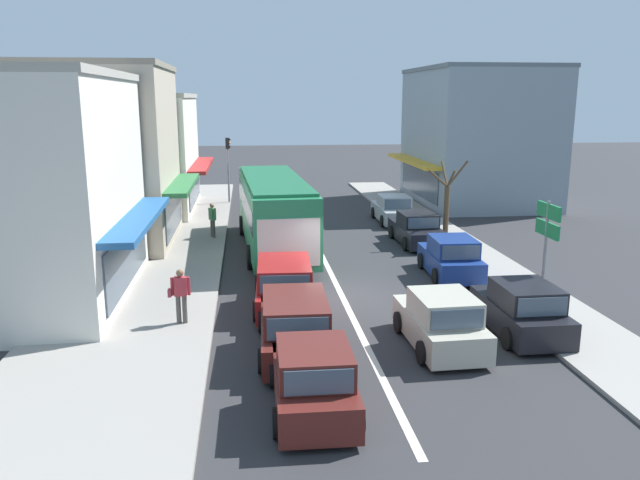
# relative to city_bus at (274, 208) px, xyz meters

# --- Properties ---
(ground_plane) EXTENTS (140.00, 140.00, 0.00)m
(ground_plane) POSITION_rel_city_bus_xyz_m (1.98, -6.93, -1.88)
(ground_plane) COLOR #2D2D30
(lane_centre_line) EXTENTS (0.20, 28.00, 0.01)m
(lane_centre_line) POSITION_rel_city_bus_xyz_m (1.98, -2.93, -1.88)
(lane_centre_line) COLOR silver
(lane_centre_line) RESTS_ON ground
(sidewalk_left) EXTENTS (5.20, 44.00, 0.14)m
(sidewalk_left) POSITION_rel_city_bus_xyz_m (-4.82, -0.93, -1.81)
(sidewalk_left) COLOR gray
(sidewalk_left) RESTS_ON ground
(kerb_right) EXTENTS (2.80, 44.00, 0.12)m
(kerb_right) POSITION_rel_city_bus_xyz_m (8.18, -0.93, -1.82)
(kerb_right) COLOR gray
(kerb_right) RESTS_ON ground
(shopfront_corner_near) EXTENTS (7.11, 8.73, 7.45)m
(shopfront_corner_near) POSITION_rel_city_bus_xyz_m (-8.20, -6.19, 1.84)
(shopfront_corner_near) COLOR silver
(shopfront_corner_near) RESTS_ON ground
(shopfront_mid_block) EXTENTS (8.33, 7.65, 8.09)m
(shopfront_mid_block) POSITION_rel_city_bus_xyz_m (-8.20, 2.17, 2.16)
(shopfront_mid_block) COLOR #B2A38E
(shopfront_mid_block) RESTS_ON ground
(shopfront_far_end) EXTENTS (8.92, 9.15, 6.85)m
(shopfront_far_end) POSITION_rel_city_bus_xyz_m (-8.20, 10.68, 1.54)
(shopfront_far_end) COLOR silver
(shopfront_far_end) RESTS_ON ground
(building_right_far) EXTENTS (8.42, 10.23, 8.48)m
(building_right_far) POSITION_rel_city_bus_xyz_m (13.46, 11.66, 2.35)
(building_right_far) COLOR #84939E
(building_right_far) RESTS_ON ground
(city_bus) EXTENTS (3.14, 10.97, 3.23)m
(city_bus) POSITION_rel_city_bus_xyz_m (0.00, 0.00, 0.00)
(city_bus) COLOR #237A4C
(city_bus) RESTS_ON ground
(hatchback_queue_far_back) EXTENTS (1.90, 3.75, 1.54)m
(hatchback_queue_far_back) POSITION_rel_city_bus_xyz_m (3.94, -11.62, -1.17)
(hatchback_queue_far_back) COLOR #B7B29E
(hatchback_queue_far_back) RESTS_ON ground
(wagon_adjacent_lane_lead) EXTENTS (2.03, 4.54, 1.58)m
(wagon_adjacent_lane_lead) POSITION_rel_city_bus_xyz_m (0.01, -11.48, -1.14)
(wagon_adjacent_lane_lead) COLOR #561E19
(wagon_adjacent_lane_lead) RESTS_ON ground
(wagon_queue_gap_filler) EXTENTS (2.08, 4.57, 1.58)m
(wagon_queue_gap_filler) POSITION_rel_city_bus_xyz_m (-0.04, -7.82, -1.14)
(wagon_queue_gap_filler) COLOR maroon
(wagon_queue_gap_filler) RESTS_ON ground
(hatchback_behind_bus_mid) EXTENTS (1.86, 3.72, 1.54)m
(hatchback_behind_bus_mid) POSITION_rel_city_bus_xyz_m (0.16, -14.72, -1.17)
(hatchback_behind_bus_mid) COLOR #561E19
(hatchback_behind_bus_mid) RESTS_ON ground
(parked_hatchback_kerb_front) EXTENTS (1.83, 3.71, 1.54)m
(parked_hatchback_kerb_front) POSITION_rel_city_bus_xyz_m (6.51, -10.97, -1.17)
(parked_hatchback_kerb_front) COLOR black
(parked_hatchback_kerb_front) RESTS_ON ground
(parked_hatchback_kerb_second) EXTENTS (1.92, 3.76, 1.54)m
(parked_hatchback_kerb_second) POSITION_rel_city_bus_xyz_m (6.41, -5.01, -1.17)
(parked_hatchback_kerb_second) COLOR navy
(parked_hatchback_kerb_second) RESTS_ON ground
(parked_sedan_kerb_third) EXTENTS (1.95, 4.23, 1.47)m
(parked_sedan_kerb_third) POSITION_rel_city_bus_xyz_m (6.59, 0.45, -1.22)
(parked_sedan_kerb_third) COLOR black
(parked_sedan_kerb_third) RESTS_ON ground
(parked_sedan_kerb_rear) EXTENTS (1.95, 4.22, 1.47)m
(parked_sedan_kerb_rear) POSITION_rel_city_bus_xyz_m (6.73, 5.65, -1.22)
(parked_sedan_kerb_rear) COLOR #9EA3A8
(parked_sedan_kerb_rear) RESTS_ON ground
(traffic_light_downstreet) EXTENTS (0.33, 0.24, 4.20)m
(traffic_light_downstreet) POSITION_rel_city_bus_xyz_m (-2.28, 12.58, 0.97)
(traffic_light_downstreet) COLOR gray
(traffic_light_downstreet) RESTS_ON ground
(directional_road_sign) EXTENTS (0.10, 1.40, 3.60)m
(directional_road_sign) POSITION_rel_city_bus_xyz_m (7.79, -9.59, 0.82)
(directional_road_sign) COLOR gray
(directional_road_sign) RESTS_ON ground
(street_tree_right) EXTENTS (1.83, 1.96, 3.88)m
(street_tree_right) POSITION_rel_city_bus_xyz_m (7.82, 0.02, -0.07)
(street_tree_right) COLOR brown
(street_tree_right) RESTS_ON ground
(pedestrian_with_handbag_near) EXTENTS (0.65, 0.25, 1.63)m
(pedestrian_with_handbag_near) POSITION_rel_city_bus_xyz_m (-3.15, -9.29, -0.81)
(pedestrian_with_handbag_near) COLOR #4C4742
(pedestrian_with_handbag_near) RESTS_ON sidewalk_left
(pedestrian_browsing_midblock) EXTENTS (0.37, 0.51, 1.63)m
(pedestrian_browsing_midblock) POSITION_rel_city_bus_xyz_m (-2.81, 2.32, -0.81)
(pedestrian_browsing_midblock) COLOR #4C4742
(pedestrian_browsing_midblock) RESTS_ON sidewalk_left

